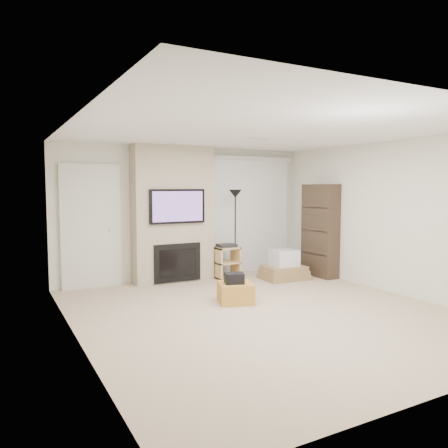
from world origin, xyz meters
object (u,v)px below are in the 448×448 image
floor_lamp (235,208)px  av_stand (227,260)px  ottoman (236,293)px  box_stack (284,268)px  bookshelf (320,230)px

floor_lamp → av_stand: size_ratio=2.57×
ottoman → box_stack: box_stack is taller
box_stack → ottoman: bearing=-148.2°
ottoman → bookshelf: size_ratio=0.28×
floor_lamp → bookshelf: (1.49, -0.74, -0.44)m
av_stand → box_stack: 1.10m
box_stack → floor_lamp: bearing=137.1°
ottoman → box_stack: bearing=31.8°
floor_lamp → av_stand: floor_lamp is taller
ottoman → box_stack: (1.64, 1.02, 0.06)m
ottoman → floor_lamp: 2.25m
bookshelf → ottoman: bearing=-159.1°
ottoman → bookshelf: (2.43, 0.93, 0.75)m
ottoman → floor_lamp: bearing=60.5°
bookshelf → floor_lamp: bearing=153.7°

